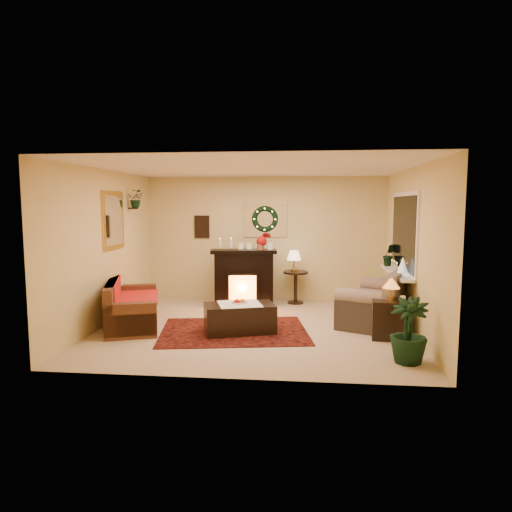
# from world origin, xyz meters

# --- Properties ---
(floor) EXTENTS (5.00, 5.00, 0.00)m
(floor) POSITION_xyz_m (0.00, 0.00, 0.00)
(floor) COLOR beige
(floor) RESTS_ON ground
(ceiling) EXTENTS (5.00, 5.00, 0.00)m
(ceiling) POSITION_xyz_m (0.00, 0.00, 2.60)
(ceiling) COLOR white
(ceiling) RESTS_ON ground
(wall_back) EXTENTS (5.00, 5.00, 0.00)m
(wall_back) POSITION_xyz_m (0.00, 2.25, 1.30)
(wall_back) COLOR #EFD88C
(wall_back) RESTS_ON ground
(wall_front) EXTENTS (5.00, 5.00, 0.00)m
(wall_front) POSITION_xyz_m (0.00, -2.25, 1.30)
(wall_front) COLOR #EFD88C
(wall_front) RESTS_ON ground
(wall_left) EXTENTS (4.50, 4.50, 0.00)m
(wall_left) POSITION_xyz_m (-2.50, 0.00, 1.30)
(wall_left) COLOR #EFD88C
(wall_left) RESTS_ON ground
(wall_right) EXTENTS (4.50, 4.50, 0.00)m
(wall_right) POSITION_xyz_m (2.50, 0.00, 1.30)
(wall_right) COLOR #EFD88C
(wall_right) RESTS_ON ground
(area_rug) EXTENTS (2.56, 2.09, 0.01)m
(area_rug) POSITION_xyz_m (-0.29, -0.27, 0.01)
(area_rug) COLOR maroon
(area_rug) RESTS_ON floor
(sofa) EXTENTS (1.30, 1.93, 0.76)m
(sofa) POSITION_xyz_m (-2.04, -0.05, 0.43)
(sofa) COLOR #4F3825
(sofa) RESTS_ON floor
(red_throw) EXTENTS (0.80, 1.30, 0.02)m
(red_throw) POSITION_xyz_m (-2.06, 0.07, 0.46)
(red_throw) COLOR red
(red_throw) RESTS_ON sofa
(fireplace) EXTENTS (1.19, 0.52, 1.06)m
(fireplace) POSITION_xyz_m (-0.38, 1.65, 0.55)
(fireplace) COLOR black
(fireplace) RESTS_ON floor
(poinsettia) EXTENTS (0.21, 0.21, 0.21)m
(poinsettia) POSITION_xyz_m (-0.02, 1.64, 1.30)
(poinsettia) COLOR #A30A0B
(poinsettia) RESTS_ON fireplace
(mantel_candle_a) EXTENTS (0.05, 0.05, 0.16)m
(mantel_candle_a) POSITION_xyz_m (-0.85, 1.62, 1.26)
(mantel_candle_a) COLOR white
(mantel_candle_a) RESTS_ON fireplace
(mantel_candle_b) EXTENTS (0.06, 0.06, 0.17)m
(mantel_candle_b) POSITION_xyz_m (-0.63, 1.63, 1.26)
(mantel_candle_b) COLOR beige
(mantel_candle_b) RESTS_ON fireplace
(mantel_mirror) EXTENTS (0.92, 0.02, 0.72)m
(mantel_mirror) POSITION_xyz_m (0.00, 2.23, 1.70)
(mantel_mirror) COLOR white
(mantel_mirror) RESTS_ON wall_back
(wreath) EXTENTS (0.55, 0.11, 0.55)m
(wreath) POSITION_xyz_m (0.00, 2.19, 1.72)
(wreath) COLOR #194719
(wreath) RESTS_ON wall_back
(wall_art) EXTENTS (0.32, 0.03, 0.48)m
(wall_art) POSITION_xyz_m (-1.35, 2.23, 1.55)
(wall_art) COLOR #381E11
(wall_art) RESTS_ON wall_back
(gold_mirror) EXTENTS (0.03, 0.84, 1.00)m
(gold_mirror) POSITION_xyz_m (-2.48, 0.30, 1.75)
(gold_mirror) COLOR gold
(gold_mirror) RESTS_ON wall_left
(hanging_plant) EXTENTS (0.33, 0.28, 0.36)m
(hanging_plant) POSITION_xyz_m (-2.34, 1.05, 1.97)
(hanging_plant) COLOR #194719
(hanging_plant) RESTS_ON wall_left
(loveseat) EXTENTS (1.52, 1.86, 0.93)m
(loveseat) POSITION_xyz_m (2.06, 0.50, 0.42)
(loveseat) COLOR tan
(loveseat) RESTS_ON floor
(window_frame) EXTENTS (0.03, 1.86, 1.36)m
(window_frame) POSITION_xyz_m (2.48, 0.55, 1.55)
(window_frame) COLOR white
(window_frame) RESTS_ON wall_right
(window_glass) EXTENTS (0.02, 1.70, 1.22)m
(window_glass) POSITION_xyz_m (2.47, 0.55, 1.55)
(window_glass) COLOR black
(window_glass) RESTS_ON wall_right
(window_sill) EXTENTS (0.22, 1.86, 0.04)m
(window_sill) POSITION_xyz_m (2.38, 0.55, 0.87)
(window_sill) COLOR white
(window_sill) RESTS_ON wall_right
(mini_tree) EXTENTS (0.20, 0.20, 0.29)m
(mini_tree) POSITION_xyz_m (2.39, 0.13, 1.04)
(mini_tree) COLOR white
(mini_tree) RESTS_ON window_sill
(sill_plant) EXTENTS (0.30, 0.24, 0.54)m
(sill_plant) POSITION_xyz_m (2.38, 1.27, 1.08)
(sill_plant) COLOR #1F5226
(sill_plant) RESTS_ON window_sill
(side_table_round) EXTENTS (0.56, 0.56, 0.66)m
(side_table_round) POSITION_xyz_m (0.66, 1.93, 0.33)
(side_table_round) COLOR black
(side_table_round) RESTS_ON floor
(lamp_cream) EXTENTS (0.28, 0.28, 0.43)m
(lamp_cream) POSITION_xyz_m (0.62, 1.90, 0.88)
(lamp_cream) COLOR #F7CA95
(lamp_cream) RESTS_ON side_table_round
(end_table_square) EXTENTS (0.53, 0.53, 0.59)m
(end_table_square) POSITION_xyz_m (2.09, -0.38, 0.27)
(end_table_square) COLOR black
(end_table_square) RESTS_ON floor
(lamp_tiffany) EXTENTS (0.26, 0.26, 0.37)m
(lamp_tiffany) POSITION_xyz_m (2.12, -0.42, 0.74)
(lamp_tiffany) COLOR orange
(lamp_tiffany) RESTS_ON end_table_square
(coffee_table) EXTENTS (1.21, 0.89, 0.46)m
(coffee_table) POSITION_xyz_m (-0.19, -0.32, 0.21)
(coffee_table) COLOR #482018
(coffee_table) RESTS_ON floor
(fruit_bowl) EXTENTS (0.26, 0.26, 0.06)m
(fruit_bowl) POSITION_xyz_m (-0.20, -0.29, 0.45)
(fruit_bowl) COLOR silver
(fruit_bowl) RESTS_ON coffee_table
(floor_palm) EXTENTS (1.79, 1.79, 2.52)m
(floor_palm) POSITION_xyz_m (2.14, -1.48, 0.45)
(floor_palm) COLOR #1E6419
(floor_palm) RESTS_ON floor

